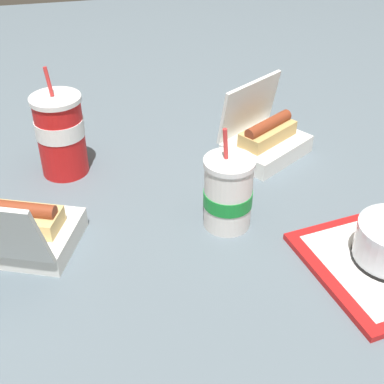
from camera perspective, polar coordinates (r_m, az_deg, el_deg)
ground_plane at (r=1.05m, az=2.14°, el=-2.36°), size 3.20×3.20×0.00m
clamshell_hotdog_center at (r=1.00m, az=-18.52°, el=-3.87°), size 0.27×0.27×0.18m
clamshell_hotdog_back at (r=1.23m, az=7.75°, el=5.65°), size 0.23×0.21×0.17m
soda_cup_front at (r=1.17m, az=-13.85°, el=6.06°), size 0.11×0.11×0.24m
soda_cup_right at (r=0.99m, az=3.86°, el=-0.16°), size 0.09×0.09×0.20m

